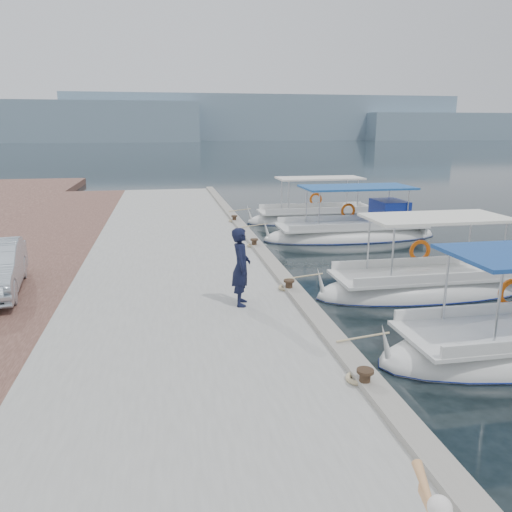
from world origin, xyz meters
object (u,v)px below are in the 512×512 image
(fishing_caique_e, at_px, (315,219))
(fishing_caique_d, at_px, (353,234))
(fishing_caique_c, at_px, (425,289))
(fisherman, at_px, (241,267))

(fishing_caique_e, bearing_deg, fishing_caique_d, -84.04)
(fishing_caique_c, xyz_separation_m, fisherman, (-5.55, -1.35, 1.31))
(fisherman, bearing_deg, fishing_caique_e, -14.73)
(fishing_caique_c, distance_m, fisherman, 5.86)
(fishing_caique_e, relative_size, fisherman, 3.79)
(fishing_caique_c, height_order, fishing_caique_d, same)
(fishing_caique_c, relative_size, fishing_caique_d, 0.84)
(fishing_caique_d, height_order, fishing_caique_e, same)
(fishing_caique_c, relative_size, fishing_caique_e, 0.92)
(fishing_caique_c, xyz_separation_m, fishing_caique_e, (0.28, 11.60, -0.00))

